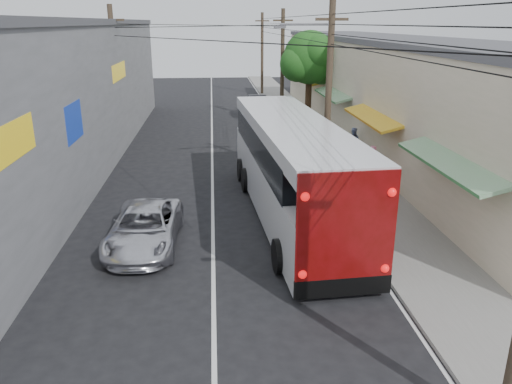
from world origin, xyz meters
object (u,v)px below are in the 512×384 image
parked_car_far (258,104)px  pedestrian_near (371,166)px  coach_bus (291,167)px  pedestrian_far (353,142)px  parked_suv (304,153)px  parked_car_mid (290,136)px  jeepney (145,228)px

parked_car_far → pedestrian_near: size_ratio=2.24×
coach_bus → parked_car_far: (0.81, 23.27, -1.23)m
pedestrian_near → pedestrian_far: pedestrian_near is taller
parked_suv → parked_car_far: bearing=85.9°
coach_bus → pedestrian_far: size_ratio=8.00×
coach_bus → parked_car_far: size_ratio=3.14×
pedestrian_near → parked_suv: bearing=-72.9°
parked_suv → parked_car_mid: (0.00, 4.77, -0.17)m
parked_suv → pedestrian_near: 4.04m
parked_suv → parked_car_mid: parked_suv is taller
pedestrian_near → pedestrian_far: size_ratio=1.14×
jeepney → parked_suv: (6.83, 8.53, 0.19)m
pedestrian_far → jeepney: bearing=64.8°
coach_bus → parked_car_far: bearing=84.3°
jeepney → parked_suv: parked_suv is taller
parked_suv → parked_car_far: size_ratio=1.42×
coach_bus → jeepney: 5.89m
parked_car_mid → parked_car_far: size_ratio=0.97×
parked_car_mid → parked_car_far: bearing=88.3°
coach_bus → pedestrian_far: 9.22m
jeepney → pedestrian_far: (9.83, 10.34, 0.27)m
parked_suv → coach_bus: bearing=-111.4°
parked_suv → pedestrian_near: size_ratio=3.17×
coach_bus → pedestrian_far: coach_bus is taller
coach_bus → jeepney: (-5.22, -2.42, -1.26)m
parked_car_mid → jeepney: bearing=-122.6°
coach_bus → pedestrian_near: (4.03, 2.90, -0.87)m
coach_bus → pedestrian_near: coach_bus is taller
parked_car_mid → pedestrian_near: size_ratio=2.17×
parked_car_mid → pedestrian_far: (3.00, -2.97, 0.25)m
coach_bus → parked_suv: size_ratio=2.21×
pedestrian_far → pedestrian_near: bearing=101.9°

